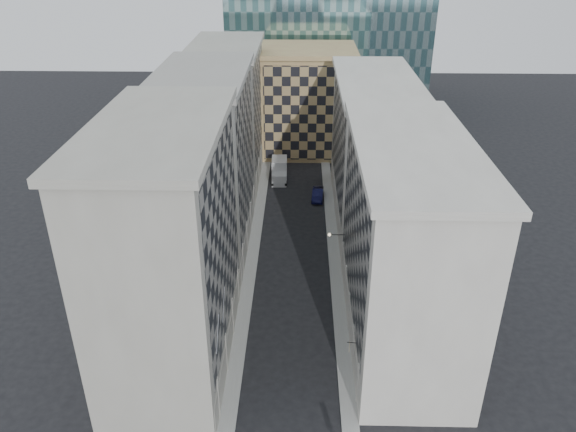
# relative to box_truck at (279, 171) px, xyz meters

# --- Properties ---
(sidewalk_west) EXTENTS (1.50, 100.00, 0.15)m
(sidewalk_west) POSITION_rel_box_truck_xyz_m (-2.55, -23.71, -1.39)
(sidewalk_west) COLOR gray
(sidewalk_west) RESTS_ON ground
(sidewalk_east) EXTENTS (1.50, 100.00, 0.15)m
(sidewalk_east) POSITION_rel_box_truck_xyz_m (7.95, -23.71, -1.39)
(sidewalk_east) COLOR gray
(sidewalk_east) RESTS_ON ground
(bldg_left_a) EXTENTS (10.80, 22.80, 23.70)m
(bldg_left_a) POSITION_rel_box_truck_xyz_m (-8.18, -42.71, 10.36)
(bldg_left_a) COLOR #99968A
(bldg_left_a) RESTS_ON ground
(bldg_left_b) EXTENTS (10.80, 22.80, 22.70)m
(bldg_left_b) POSITION_rel_box_truck_xyz_m (-8.18, -20.71, 9.86)
(bldg_left_b) COLOR gray
(bldg_left_b) RESTS_ON ground
(bldg_left_c) EXTENTS (10.80, 22.80, 21.70)m
(bldg_left_c) POSITION_rel_box_truck_xyz_m (-8.18, 1.29, 9.36)
(bldg_left_c) COLOR #99968A
(bldg_left_c) RESTS_ON ground
(bldg_right_a) EXTENTS (10.80, 26.80, 20.70)m
(bldg_right_a) POSITION_rel_box_truck_xyz_m (13.58, -38.71, 8.86)
(bldg_right_a) COLOR #BCB7AD
(bldg_right_a) RESTS_ON ground
(bldg_right_b) EXTENTS (10.80, 28.80, 19.70)m
(bldg_right_b) POSITION_rel_box_truck_xyz_m (13.59, -11.71, 8.38)
(bldg_right_b) COLOR #BCB7AD
(bldg_right_b) RESTS_ON ground
(tan_block) EXTENTS (16.80, 14.80, 18.80)m
(tan_block) POSITION_rel_box_truck_xyz_m (4.70, 14.18, 7.97)
(tan_block) COLOR tan
(tan_block) RESTS_ON ground
(flagpoles_left) EXTENTS (0.10, 6.33, 2.33)m
(flagpoles_left) POSITION_rel_box_truck_xyz_m (-3.20, -47.71, 6.54)
(flagpoles_left) COLOR gray
(flagpoles_left) RESTS_ON ground
(bracket_lamp) EXTENTS (1.98, 0.36, 0.36)m
(bracket_lamp) POSITION_rel_box_truck_xyz_m (7.08, -29.71, 4.74)
(bracket_lamp) COLOR black
(bracket_lamp) RESTS_ON ground
(box_truck) EXTENTS (2.64, 6.18, 3.36)m
(box_truck) POSITION_rel_box_truck_xyz_m (0.00, 0.00, 0.00)
(box_truck) COLOR silver
(box_truck) RESTS_ON ground
(dark_car) EXTENTS (2.01, 4.89, 1.57)m
(dark_car) POSITION_rel_box_truck_xyz_m (6.20, -7.54, -0.68)
(dark_car) COLOR #0E1036
(dark_car) RESTS_ON ground
(shop_sign) EXTENTS (0.85, 0.75, 0.83)m
(shop_sign) POSITION_rel_box_truck_xyz_m (8.11, -46.09, 2.37)
(shop_sign) COLOR black
(shop_sign) RESTS_ON ground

